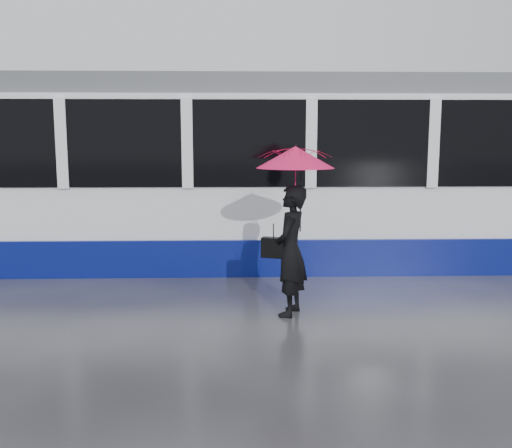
{
  "coord_description": "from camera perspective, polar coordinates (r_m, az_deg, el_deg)",
  "views": [
    {
      "loc": [
        0.52,
        -8.0,
        2.27
      ],
      "look_at": [
        0.76,
        -0.15,
        1.1
      ],
      "focal_mm": 40.0,
      "sensor_mm": 36.0,
      "label": 1
    }
  ],
  "objects": [
    {
      "name": "umbrella",
      "position": [
        7.24,
        3.94,
        5.16
      ],
      "size": [
        1.26,
        1.26,
        1.14
      ],
      "rotation": [
        0.0,
        0.0,
        -0.33
      ],
      "color": "#FF158F",
      "rests_on": "ground"
    },
    {
      "name": "ground",
      "position": [
        8.33,
        -5.29,
        -7.37
      ],
      "size": [
        90.0,
        90.0,
        0.0
      ],
      "primitive_type": "plane",
      "color": "#27272B",
      "rests_on": "ground"
    },
    {
      "name": "woman",
      "position": [
        7.36,
        3.47,
        -2.7
      ],
      "size": [
        0.58,
        0.72,
        1.69
      ],
      "primitive_type": "imported",
      "rotation": [
        0.0,
        0.0,
        -1.91
      ],
      "color": "black",
      "rests_on": "ground"
    },
    {
      "name": "rails",
      "position": [
        10.75,
        -4.48,
        -3.68
      ],
      "size": [
        34.0,
        1.51,
        0.02
      ],
      "color": "#3F3D38",
      "rests_on": "ground"
    },
    {
      "name": "tram",
      "position": [
        10.52,
        -3.52,
        5.02
      ],
      "size": [
        26.0,
        2.56,
        3.35
      ],
      "color": "white",
      "rests_on": "ground"
    },
    {
      "name": "handbag",
      "position": [
        7.35,
        1.75,
        -2.37
      ],
      "size": [
        0.33,
        0.22,
        0.44
      ],
      "rotation": [
        0.0,
        0.0,
        -0.33
      ],
      "color": "black",
      "rests_on": "ground"
    }
  ]
}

